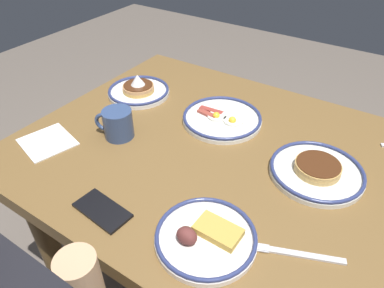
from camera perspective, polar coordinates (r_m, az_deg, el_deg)
ground_plane at (r=1.62m, az=2.65°, el=-21.86°), size 6.00×6.00×0.00m
dining_table at (r=1.13m, az=3.55°, el=-5.25°), size 1.16×0.93×0.74m
plate_near_main at (r=1.17m, az=4.89°, el=4.18°), size 0.26×0.26×0.04m
plate_center_pancakes at (r=1.01m, az=19.57°, el=-4.08°), size 0.25×0.25×0.04m
plate_far_companion at (r=1.34m, az=-8.65°, el=8.65°), size 0.23×0.23×0.08m
plate_far_side at (r=0.81m, az=2.14°, el=-14.79°), size 0.23×0.23×0.05m
coffee_mug at (r=1.10m, az=-12.01°, el=3.29°), size 0.12×0.09×0.09m
cell_phone at (r=0.90m, az=-14.34°, el=-10.38°), size 0.15×0.09×0.01m
paper_napkin at (r=1.16m, az=-22.39°, el=0.30°), size 0.18×0.17×0.00m
fork_far at (r=0.83m, az=16.92°, el=-16.73°), size 0.19×0.09×0.01m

